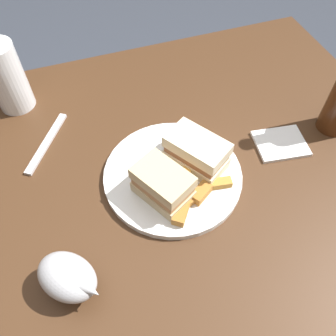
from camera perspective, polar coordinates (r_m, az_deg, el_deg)
name	(u,v)px	position (r m, az deg, el deg)	size (l,w,h in m)	color
ground_plane	(165,290)	(1.43, -0.42, -19.40)	(6.00, 6.00, 0.00)	#333842
dining_table	(165,250)	(1.07, -0.54, -13.31)	(1.16, 0.90, 0.77)	#422816
plate	(173,175)	(0.72, 0.78, -1.19)	(0.29, 0.29, 0.01)	white
sandwich_half_left	(163,184)	(0.66, -0.85, -2.71)	(0.11, 0.13, 0.07)	#CCB284
sandwich_half_right	(197,153)	(0.70, 4.82, 2.42)	(0.13, 0.14, 0.07)	beige
potato_wedge_front	(187,176)	(0.70, 3.06, -1.26)	(0.05, 0.02, 0.02)	gold
potato_wedge_middle	(219,183)	(0.70, 8.32, -2.52)	(0.05, 0.02, 0.01)	#B77F33
potato_wedge_back	(180,212)	(0.65, 1.93, -7.29)	(0.05, 0.02, 0.02)	#AD702D
potato_wedge_left_edge	(201,193)	(0.68, 5.45, -4.06)	(0.05, 0.02, 0.02)	#AD702D
potato_wedge_right_edge	(182,195)	(0.68, 2.39, -4.51)	(0.05, 0.02, 0.01)	#AD702D
potato_wedge_stray	(201,169)	(0.71, 5.47, -0.15)	(0.04, 0.02, 0.02)	#B77F33
pint_glass	(8,81)	(0.90, -24.78, 12.81)	(0.08, 0.08, 0.16)	white
gravy_boat	(68,277)	(0.60, -16.11, -16.84)	(0.13, 0.13, 0.07)	#B7B7BC
napkin	(281,143)	(0.82, 17.99, 3.86)	(0.11, 0.09, 0.01)	white
fork	(47,143)	(0.83, -19.29, 3.95)	(0.18, 0.02, 0.01)	silver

